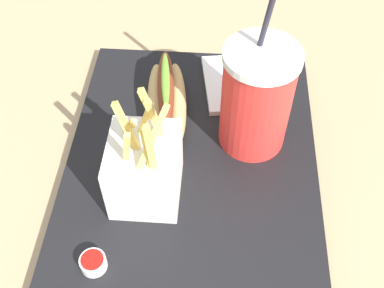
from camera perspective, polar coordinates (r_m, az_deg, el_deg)
The scene contains 7 objects.
ground_plane at distance 0.68m, azimuth 0.00°, elevation -3.16°, with size 2.40×2.40×0.02m, color tan.
food_tray at distance 0.67m, azimuth 0.00°, elevation -2.16°, with size 0.44×0.34×0.02m, color black.
soda_cup at distance 0.63m, azimuth 7.72°, elevation 5.42°, with size 0.10×0.10×0.26m.
fries_basket at distance 0.59m, azimuth -5.65°, elevation -2.94°, with size 0.09×0.09×0.16m.
hot_dog_1 at distance 0.70m, azimuth -3.06°, elevation 5.50°, with size 0.16×0.08×0.07m.
ketchup_cup_1 at distance 0.58m, azimuth -11.75°, elevation -13.71°, with size 0.03×0.03×0.02m.
napkin_stack at distance 0.76m, azimuth 5.93°, elevation 7.32°, with size 0.12×0.11×0.01m, color white.
Camera 1 is at (-0.40, -0.03, 0.54)m, focal length 44.54 mm.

